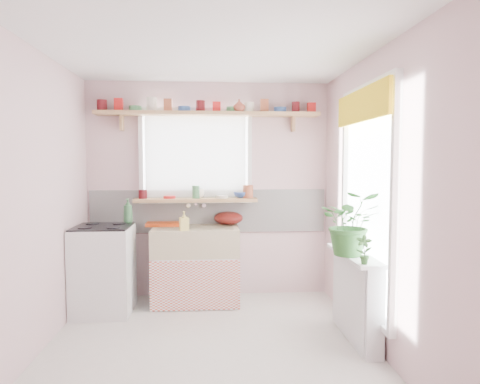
{
  "coord_description": "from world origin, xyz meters",
  "views": [
    {
      "loc": [
        0.0,
        -3.42,
        1.57
      ],
      "look_at": [
        0.29,
        0.55,
        1.3
      ],
      "focal_mm": 32.0,
      "sensor_mm": 36.0,
      "label": 1
    }
  ],
  "objects": [
    {
      "name": "room",
      "position": [
        0.66,
        0.86,
        1.37
      ],
      "size": [
        3.2,
        3.2,
        3.2
      ],
      "color": "beige",
      "rests_on": "ground"
    },
    {
      "name": "sink_unit",
      "position": [
        -0.15,
        1.29,
        0.43
      ],
      "size": [
        0.95,
        0.65,
        1.11
      ],
      "color": "white",
      "rests_on": "ground"
    },
    {
      "name": "cooker",
      "position": [
        -1.1,
        1.05,
        0.46
      ],
      "size": [
        0.58,
        0.58,
        0.93
      ],
      "color": "white",
      "rests_on": "ground"
    },
    {
      "name": "radiator_ledge",
      "position": [
        1.3,
        0.2,
        0.4
      ],
      "size": [
        0.22,
        0.95,
        0.78
      ],
      "color": "white",
      "rests_on": "ground"
    },
    {
      "name": "windowsill",
      "position": [
        -0.15,
        1.48,
        1.14
      ],
      "size": [
        1.4,
        0.22,
        0.04
      ],
      "primitive_type": "cube",
      "color": "tan",
      "rests_on": "room"
    },
    {
      "name": "pine_shelf",
      "position": [
        0.0,
        1.47,
        2.12
      ],
      "size": [
        2.52,
        0.24,
        0.04
      ],
      "primitive_type": "cube",
      "color": "tan",
      "rests_on": "room"
    },
    {
      "name": "shelf_crockery",
      "position": [
        0.0,
        1.47,
        2.2
      ],
      "size": [
        2.47,
        0.11,
        0.12
      ],
      "color": "#590F14",
      "rests_on": "pine_shelf"
    },
    {
      "name": "sill_crockery",
      "position": [
        -0.15,
        1.48,
        1.22
      ],
      "size": [
        1.35,
        0.11,
        0.12
      ],
      "color": "#590F14",
      "rests_on": "windowsill"
    },
    {
      "name": "dish_tray",
      "position": [
        -0.53,
        1.5,
        0.87
      ],
      "size": [
        0.39,
        0.29,
        0.04
      ],
      "primitive_type": "cube",
      "rotation": [
        0.0,
        0.0,
        0.02
      ],
      "color": "#CE4212",
      "rests_on": "sink_unit"
    },
    {
      "name": "colander",
      "position": [
        0.22,
        1.5,
        0.93
      ],
      "size": [
        0.37,
        0.37,
        0.15
      ],
      "primitive_type": "ellipsoid",
      "rotation": [
        0.0,
        0.0,
        -0.11
      ],
      "color": "#56120E",
      "rests_on": "sink_unit"
    },
    {
      "name": "jade_plant",
      "position": [
        1.21,
        0.12,
        1.05
      ],
      "size": [
        0.59,
        0.54,
        0.56
      ],
      "primitive_type": "imported",
      "rotation": [
        0.0,
        0.0,
        -0.25
      ],
      "color": "#2F6A2A",
      "rests_on": "radiator_ledge"
    },
    {
      "name": "fruit_bowl",
      "position": [
        1.33,
        0.41,
        0.81
      ],
      "size": [
        0.35,
        0.35,
        0.07
      ],
      "primitive_type": "imported",
      "rotation": [
        0.0,
        0.0,
        -0.31
      ],
      "color": "silver",
      "rests_on": "radiator_ledge"
    },
    {
      "name": "herb_pot",
      "position": [
        1.21,
        -0.2,
        0.89
      ],
      "size": [
        0.14,
        0.12,
        0.23
      ],
      "primitive_type": "imported",
      "rotation": [
        0.0,
        0.0,
        -0.37
      ],
      "color": "#2D5B24",
      "rests_on": "radiator_ledge"
    },
    {
      "name": "soap_bottle_sink",
      "position": [
        -0.26,
        1.1,
        0.95
      ],
      "size": [
        0.11,
        0.11,
        0.2
      ],
      "primitive_type": "imported",
      "rotation": [
        0.0,
        0.0,
        0.23
      ],
      "color": "#F5E36D",
      "rests_on": "sink_unit"
    },
    {
      "name": "sill_cup",
      "position": [
        -0.12,
        1.54,
        1.21
      ],
      "size": [
        0.15,
        0.15,
        0.11
      ],
      "primitive_type": "imported",
      "rotation": [
        0.0,
        0.0,
        0.14
      ],
      "color": "white",
      "rests_on": "windowsill"
    },
    {
      "name": "sill_bowl",
      "position": [
        0.4,
        1.54,
        1.19
      ],
      "size": [
        0.23,
        0.23,
        0.07
      ],
      "primitive_type": "imported",
      "rotation": [
        0.0,
        0.0,
        -0.03
      ],
      "color": "#375AB2",
      "rests_on": "windowsill"
    },
    {
      "name": "shelf_vase",
      "position": [
        0.34,
        1.41,
        2.21
      ],
      "size": [
        0.14,
        0.14,
        0.14
      ],
      "primitive_type": "imported",
      "rotation": [
        0.0,
        0.0,
        0.08
      ],
      "color": "#A24631",
      "rests_on": "pine_shelf"
    },
    {
      "name": "cooker_bottle",
      "position": [
        -0.88,
        1.27,
        1.05
      ],
      "size": [
        0.12,
        0.12,
        0.27
      ],
      "primitive_type": "imported",
      "rotation": [
        0.0,
        0.0,
        -0.19
      ],
      "color": "#387144",
      "rests_on": "cooker"
    },
    {
      "name": "fruit",
      "position": [
        1.34,
        0.41,
        0.87
      ],
      "size": [
        0.2,
        0.14,
        0.1
      ],
      "color": "orange",
      "rests_on": "fruit_bowl"
    }
  ]
}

